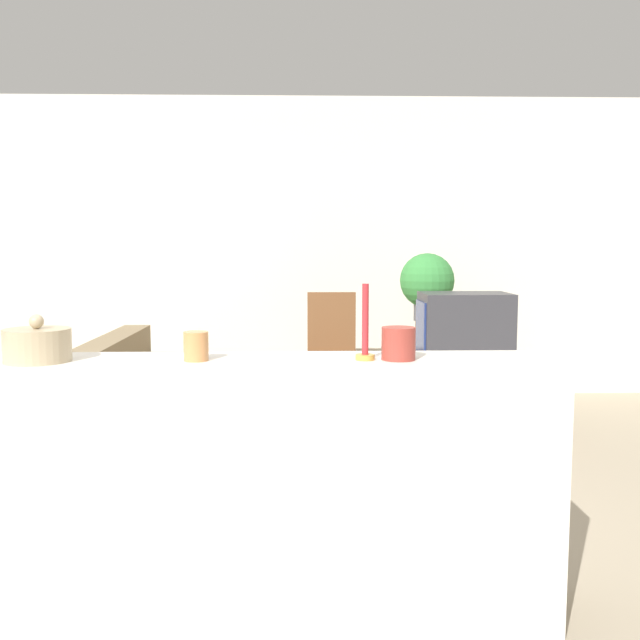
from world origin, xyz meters
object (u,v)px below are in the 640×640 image
at_px(couch, 151,419).
at_px(television, 464,330).
at_px(wooden_chair, 332,350).
at_px(potted_plant, 427,282).
at_px(decorative_bowl, 37,345).

height_order(couch, television, television).
relative_size(wooden_chair, potted_plant, 1.77).
relative_size(couch, potted_plant, 3.72).
relative_size(wooden_chair, decorative_bowl, 4.24).
bearing_deg(television, decorative_bowl, -129.69).
bearing_deg(couch, potted_plant, 34.20).
xyz_separation_m(television, decorative_bowl, (-2.13, -2.57, 0.26)).
relative_size(potted_plant, decorative_bowl, 2.40).
xyz_separation_m(couch, decorative_bowl, (0.03, -1.98, 0.76)).
distance_m(couch, television, 2.29).
bearing_deg(decorative_bowl, wooden_chair, 69.25).
distance_m(couch, decorative_bowl, 2.13).
bearing_deg(television, potted_plant, 99.56).
xyz_separation_m(couch, wooden_chair, (1.22, 1.18, 0.27)).
relative_size(television, decorative_bowl, 2.76).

